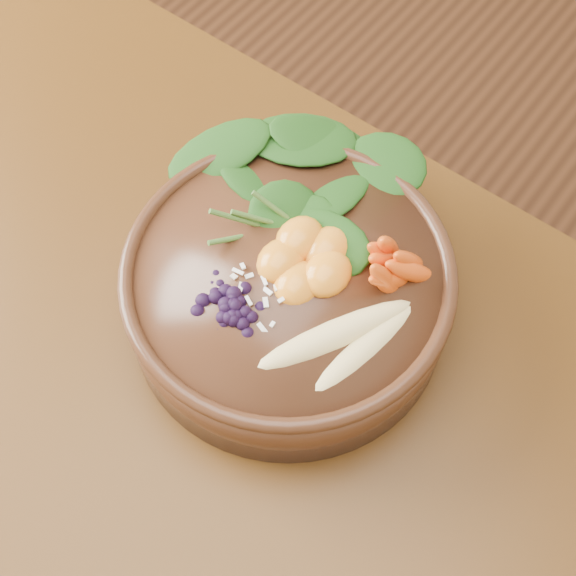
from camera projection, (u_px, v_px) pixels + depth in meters
name	position (u px, v px, depth m)	size (l,w,h in m)	color
ground	(150.00, 511.00, 1.51)	(4.00, 4.00, 0.00)	#381E0F
dining_table	(66.00, 369.00, 0.93)	(1.60, 0.90, 0.75)	#331C0C
stoneware_bowl	(288.00, 293.00, 0.83)	(0.33, 0.33, 0.09)	#3F2314
kale_heap	(316.00, 188.00, 0.81)	(0.22, 0.20, 0.05)	#1A4A11
carrot_cluster	(403.00, 244.00, 0.75)	(0.07, 0.07, 0.09)	#D94C17
banana_halves	(351.00, 333.00, 0.74)	(0.11, 0.18, 0.03)	#E0CC84
mandarin_cluster	(307.00, 252.00, 0.78)	(0.10, 0.11, 0.04)	orange
blueberry_pile	(229.00, 296.00, 0.75)	(0.15, 0.12, 0.05)	black
coconut_flakes	(270.00, 281.00, 0.78)	(0.11, 0.08, 0.01)	white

